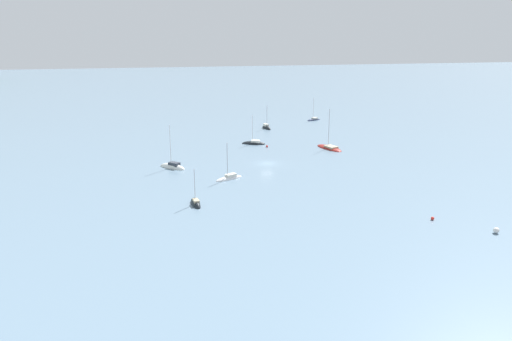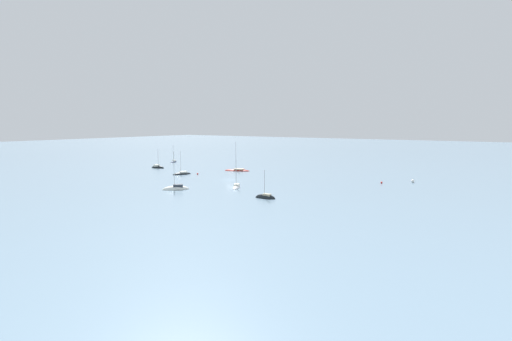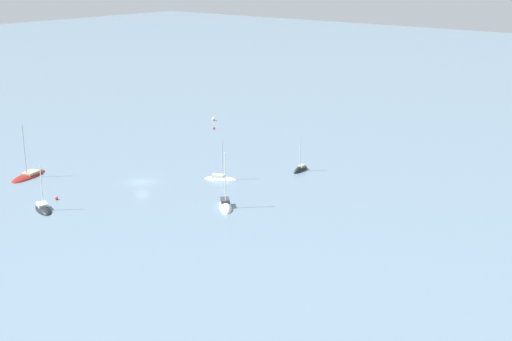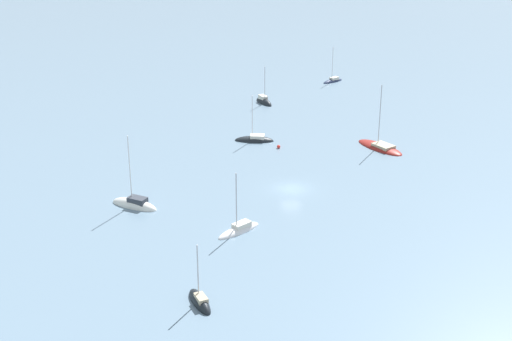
{
  "view_description": "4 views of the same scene",
  "coord_description": "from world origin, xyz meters",
  "px_view_note": "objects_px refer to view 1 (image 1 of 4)",
  "views": [
    {
      "loc": [
        -103.66,
        24.62,
        28.61
      ],
      "look_at": [
        -8.87,
        4.41,
        1.13
      ],
      "focal_mm": 35.0,
      "sensor_mm": 36.0,
      "label": 1
    },
    {
      "loc": [
        -69.23,
        90.15,
        16.43
      ],
      "look_at": [
        -12.04,
        4.34,
        3.96
      ],
      "focal_mm": 28.0,
      "sensor_mm": 36.0,
      "label": 2
    },
    {
      "loc": [
        81.29,
        92.46,
        38.58
      ],
      "look_at": [
        -13.7,
        15.29,
        1.84
      ],
      "focal_mm": 50.0,
      "sensor_mm": 36.0,
      "label": 3
    },
    {
      "loc": [
        -81.42,
        30.58,
        37.25
      ],
      "look_at": [
        1.51,
        4.43,
        2.59
      ],
      "focal_mm": 50.0,
      "sensor_mm": 36.0,
      "label": 4
    }
  ],
  "objects_px": {
    "mooring_buoy_0": "(267,146)",
    "mooring_buoy_1": "(496,230)",
    "sailboat_1": "(196,204)",
    "sailboat_2": "(229,178)",
    "sailboat_3": "(266,128)",
    "sailboat_5": "(173,167)",
    "sailboat_0": "(254,144)",
    "mooring_buoy_2": "(433,218)",
    "sailboat_4": "(314,120)",
    "sailboat_6": "(329,148)"
  },
  "relations": [
    {
      "from": "sailboat_1",
      "to": "mooring_buoy_2",
      "type": "bearing_deg",
      "value": -120.3
    },
    {
      "from": "mooring_buoy_0",
      "to": "mooring_buoy_1",
      "type": "height_order",
      "value": "mooring_buoy_1"
    },
    {
      "from": "sailboat_1",
      "to": "sailboat_2",
      "type": "distance_m",
      "value": 15.82
    },
    {
      "from": "sailboat_1",
      "to": "sailboat_3",
      "type": "distance_m",
      "value": 68.85
    },
    {
      "from": "sailboat_0",
      "to": "sailboat_5",
      "type": "relative_size",
      "value": 0.79
    },
    {
      "from": "sailboat_1",
      "to": "sailboat_2",
      "type": "relative_size",
      "value": 0.89
    },
    {
      "from": "sailboat_1",
      "to": "mooring_buoy_0",
      "type": "height_order",
      "value": "sailboat_1"
    },
    {
      "from": "sailboat_0",
      "to": "sailboat_2",
      "type": "distance_m",
      "value": 31.82
    },
    {
      "from": "sailboat_0",
      "to": "sailboat_2",
      "type": "xyz_separation_m",
      "value": [
        -29.78,
        11.22,
        0.02
      ]
    },
    {
      "from": "sailboat_2",
      "to": "sailboat_6",
      "type": "height_order",
      "value": "sailboat_6"
    },
    {
      "from": "sailboat_1",
      "to": "sailboat_6",
      "type": "distance_m",
      "value": 50.22
    },
    {
      "from": "sailboat_4",
      "to": "sailboat_2",
      "type": "bearing_deg",
      "value": 35.69
    },
    {
      "from": "mooring_buoy_2",
      "to": "sailboat_2",
      "type": "bearing_deg",
      "value": 44.09
    },
    {
      "from": "sailboat_1",
      "to": "sailboat_4",
      "type": "distance_m",
      "value": 86.66
    },
    {
      "from": "sailboat_4",
      "to": "mooring_buoy_1",
      "type": "relative_size",
      "value": 8.81
    },
    {
      "from": "sailboat_1",
      "to": "sailboat_6",
      "type": "bearing_deg",
      "value": -54.38
    },
    {
      "from": "sailboat_2",
      "to": "sailboat_5",
      "type": "xyz_separation_m",
      "value": [
        10.63,
        10.53,
        0.0
      ]
    },
    {
      "from": "sailboat_0",
      "to": "mooring_buoy_0",
      "type": "height_order",
      "value": "sailboat_0"
    },
    {
      "from": "sailboat_3",
      "to": "mooring_buoy_1",
      "type": "distance_m",
      "value": 85.94
    },
    {
      "from": "sailboat_6",
      "to": "mooring_buoy_1",
      "type": "relative_size",
      "value": 11.95
    },
    {
      "from": "sailboat_2",
      "to": "sailboat_5",
      "type": "bearing_deg",
      "value": -71.35
    },
    {
      "from": "sailboat_1",
      "to": "mooring_buoy_2",
      "type": "relative_size",
      "value": 13.4
    },
    {
      "from": "sailboat_4",
      "to": "mooring_buoy_1",
      "type": "bearing_deg",
      "value": 65.44
    },
    {
      "from": "sailboat_3",
      "to": "sailboat_5",
      "type": "distance_m",
      "value": 49.01
    },
    {
      "from": "sailboat_0",
      "to": "sailboat_4",
      "type": "distance_m",
      "value": 40.15
    },
    {
      "from": "mooring_buoy_0",
      "to": "mooring_buoy_1",
      "type": "distance_m",
      "value": 63.78
    },
    {
      "from": "sailboat_5",
      "to": "mooring_buoy_0",
      "type": "relative_size",
      "value": 19.23
    },
    {
      "from": "sailboat_2",
      "to": "mooring_buoy_2",
      "type": "distance_m",
      "value": 39.6
    },
    {
      "from": "sailboat_0",
      "to": "sailboat_4",
      "type": "bearing_deg",
      "value": -109.43
    },
    {
      "from": "sailboat_5",
      "to": "sailboat_6",
      "type": "distance_m",
      "value": 40.43
    },
    {
      "from": "sailboat_0",
      "to": "sailboat_3",
      "type": "xyz_separation_m",
      "value": [
        19.79,
        -8.03,
        0.03
      ]
    },
    {
      "from": "mooring_buoy_0",
      "to": "sailboat_1",
      "type": "bearing_deg",
      "value": 151.05
    },
    {
      "from": "mooring_buoy_0",
      "to": "mooring_buoy_1",
      "type": "bearing_deg",
      "value": -161.7
    },
    {
      "from": "sailboat_1",
      "to": "mooring_buoy_1",
      "type": "relative_size",
      "value": 8.16
    },
    {
      "from": "sailboat_5",
      "to": "mooring_buoy_2",
      "type": "relative_size",
      "value": 19.22
    },
    {
      "from": "sailboat_4",
      "to": "sailboat_3",
      "type": "bearing_deg",
      "value": 7.47
    },
    {
      "from": "sailboat_6",
      "to": "mooring_buoy_1",
      "type": "xyz_separation_m",
      "value": [
        -55.91,
        -5.15,
        0.36
      ]
    },
    {
      "from": "sailboat_1",
      "to": "sailboat_2",
      "type": "bearing_deg",
      "value": -37.72
    },
    {
      "from": "sailboat_3",
      "to": "sailboat_4",
      "type": "height_order",
      "value": "sailboat_4"
    },
    {
      "from": "sailboat_1",
      "to": "sailboat_6",
      "type": "height_order",
      "value": "sailboat_6"
    },
    {
      "from": "sailboat_3",
      "to": "sailboat_4",
      "type": "bearing_deg",
      "value": 111.06
    },
    {
      "from": "sailboat_3",
      "to": "mooring_buoy_0",
      "type": "distance_m",
      "value": 24.77
    },
    {
      "from": "sailboat_2",
      "to": "sailboat_4",
      "type": "xyz_separation_m",
      "value": [
        60.04,
        -37.61,
        0.01
      ]
    },
    {
      "from": "sailboat_0",
      "to": "mooring_buoy_2",
      "type": "height_order",
      "value": "sailboat_0"
    },
    {
      "from": "sailboat_0",
      "to": "sailboat_6",
      "type": "bearing_deg",
      "value": 174.27
    },
    {
      "from": "mooring_buoy_1",
      "to": "sailboat_5",
      "type": "bearing_deg",
      "value": 44.05
    },
    {
      "from": "sailboat_5",
      "to": "sailboat_2",
      "type": "bearing_deg",
      "value": 178.4
    },
    {
      "from": "sailboat_2",
      "to": "sailboat_3",
      "type": "xyz_separation_m",
      "value": [
        49.56,
        -19.25,
        0.0
      ]
    },
    {
      "from": "sailboat_6",
      "to": "mooring_buoy_2",
      "type": "height_order",
      "value": "sailboat_6"
    },
    {
      "from": "sailboat_1",
      "to": "sailboat_3",
      "type": "bearing_deg",
      "value": -30.96
    }
  ]
}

